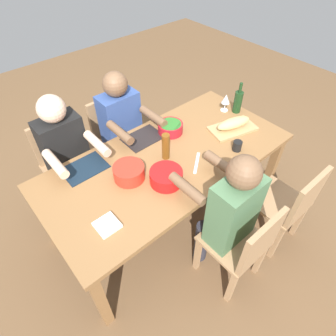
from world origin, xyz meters
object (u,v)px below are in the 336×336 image
chair_far_center (244,245)px  bread_loaf (234,123)px  chair_near_right (64,160)px  serving_bowl_fruit (166,176)px  diner_near_right (68,153)px  serving_bowl_greens (170,127)px  wine_bottle (238,101)px  diner_near_center (123,126)px  diner_far_center (228,210)px  cutting_board (233,128)px  beer_bottle (166,147)px  napkin_stack (107,225)px  dining_table (168,165)px  chair_near_center (115,135)px  wine_glass (226,100)px  cup_far_left (237,146)px  chair_far_left (288,204)px  serving_bowl_salad (129,172)px

chair_far_center → bread_loaf: bearing=-132.9°
chair_near_right → serving_bowl_fruit: 1.10m
diner_near_right → serving_bowl_greens: diner_near_right is taller
serving_bowl_greens → wine_bottle: wine_bottle is taller
chair_far_center → diner_near_center: size_ratio=0.71×
diner_near_center → wine_bottle: (-0.90, 0.55, 0.15)m
diner_far_center → cutting_board: (-0.66, -0.53, 0.05)m
bread_loaf → beer_bottle: beer_bottle is taller
diner_near_right → napkin_stack: size_ratio=8.57×
dining_table → diner_near_center: 0.62m
dining_table → cutting_board: bearing=172.3°
diner_far_center → cutting_board: diner_far_center is taller
chair_near_center → wine_glass: (-0.83, 0.65, 0.37)m
serving_bowl_fruit → bread_loaf: (-0.84, -0.09, 0.01)m
bread_loaf → cup_far_left: bread_loaf is taller
diner_far_center → cutting_board: bearing=-141.4°
chair_far_left → wine_glass: wine_glass is taller
serving_bowl_greens → cup_far_left: (-0.25, 0.52, -0.01)m
wine_glass → napkin_stack: (1.52, 0.38, -0.10)m
wine_glass → diner_far_center: bearing=42.9°
chair_near_center → wine_glass: 1.12m
chair_near_center → chair_far_center: bearing=90.0°
chair_near_right → chair_far_left: 1.94m
napkin_stack → chair_far_left: bearing=155.1°
chair_near_right → bread_loaf: bearing=143.6°
chair_near_center → wine_bottle: (-0.90, 0.73, 0.37)m
chair_near_center → cup_far_left: size_ratio=10.39×
diner_near_right → wine_glass: bearing=161.3°
diner_near_right → serving_bowl_greens: (-0.78, 0.38, 0.09)m
serving_bowl_greens → wine_glass: size_ratio=1.28×
diner_far_center → bread_loaf: bearing=-141.4°
diner_near_center → wine_bottle: diner_near_center is taller
diner_near_center → napkin_stack: size_ratio=8.57×
diner_far_center → serving_bowl_fruit: diner_far_center is taller
serving_bowl_greens → chair_near_center: bearing=-68.0°
chair_far_center → chair_far_left: bearing=180.0°
diner_near_right → beer_bottle: (-0.54, 0.60, 0.15)m
chair_far_left → wine_glass: size_ratio=5.12×
beer_bottle → wine_glass: size_ratio=1.33×
diner_far_center → diner_near_center: (0.00, -1.24, 0.00)m
diner_far_center → cup_far_left: 0.59m
wine_bottle → cup_far_left: size_ratio=3.55×
serving_bowl_fruit → chair_near_center: bearing=-100.0°
diner_near_right → cutting_board: bearing=149.7°
diner_near_right → serving_bowl_greens: bearing=153.7°
diner_near_right → serving_bowl_fruit: bearing=115.2°
chair_near_center → wine_bottle: bearing=140.8°
diner_near_right → cutting_board: size_ratio=3.00×
beer_bottle → cup_far_left: bearing=148.2°
chair_near_center → serving_bowl_salad: bearing=65.9°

